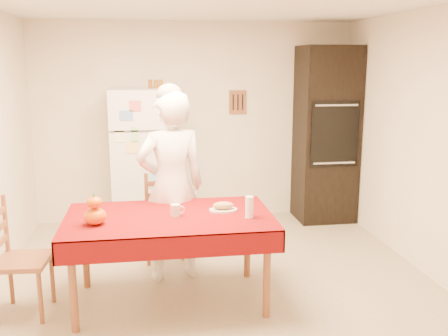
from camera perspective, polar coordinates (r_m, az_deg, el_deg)
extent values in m
plane|color=tan|center=(4.57, -0.35, -13.98)|extent=(4.50, 4.50, 0.00)
cube|color=#F3E4CC|center=(6.38, -3.35, 5.24)|extent=(4.00, 0.02, 2.50)
cube|color=#F3E4CC|center=(2.05, 9.00, -9.68)|extent=(4.00, 0.02, 2.50)
cube|color=#F3E4CC|center=(4.88, 23.56, 2.15)|extent=(0.02, 4.50, 2.50)
cube|color=brown|center=(6.42, 1.57, 7.54)|extent=(0.22, 0.02, 0.30)
cube|color=white|center=(6.05, -9.10, 0.90)|extent=(0.75, 0.70, 1.70)
cube|color=silver|center=(5.60, -6.61, 6.29)|extent=(0.03, 0.03, 0.25)
cube|color=silver|center=(5.72, -6.43, -1.20)|extent=(0.03, 0.03, 0.60)
cube|color=black|center=(6.45, 11.54, 3.75)|extent=(0.70, 0.60, 2.20)
cube|color=black|center=(6.16, 12.55, 3.79)|extent=(0.59, 0.02, 0.80)
cylinder|color=brown|center=(3.98, -16.88, -13.01)|extent=(0.06, 0.06, 0.71)
cylinder|color=brown|center=(4.69, -15.58, -9.01)|extent=(0.06, 0.06, 0.71)
cylinder|color=brown|center=(4.03, 4.92, -12.13)|extent=(0.06, 0.06, 0.71)
cylinder|color=brown|center=(4.74, 2.68, -8.34)|extent=(0.06, 0.06, 0.71)
cube|color=brown|center=(4.16, -6.28, -5.85)|extent=(1.60, 0.90, 0.04)
cube|color=#610705|center=(4.15, -6.29, -5.51)|extent=(1.70, 1.00, 0.01)
cylinder|color=brown|center=(4.78, -7.70, -10.06)|extent=(0.04, 0.04, 0.43)
cylinder|color=brown|center=(5.09, -8.67, -8.69)|extent=(0.04, 0.04, 0.43)
cylinder|color=brown|center=(4.87, -3.54, -9.53)|extent=(0.04, 0.04, 0.43)
cylinder|color=brown|center=(5.17, -4.75, -8.23)|extent=(0.04, 0.04, 0.43)
cube|color=brown|center=(4.89, -6.22, -6.54)|extent=(0.50, 0.49, 0.04)
cube|color=brown|center=(4.98, -6.83, -3.23)|extent=(0.36, 0.11, 0.50)
cylinder|color=brown|center=(4.23, -20.25, -13.76)|extent=(0.04, 0.04, 0.43)
cylinder|color=brown|center=(4.55, -19.02, -11.83)|extent=(0.04, 0.04, 0.43)
cylinder|color=brown|center=(4.64, -23.17, -11.65)|extent=(0.04, 0.04, 0.43)
cube|color=brown|center=(4.34, -22.03, -9.83)|extent=(0.43, 0.45, 0.04)
imported|color=white|center=(4.60, -6.03, -2.16)|extent=(0.71, 0.54, 1.76)
cylinder|color=silver|center=(4.12, -5.59, -4.83)|extent=(0.08, 0.08, 0.10)
ellipsoid|color=#DE4105|center=(4.02, -14.52, -5.36)|extent=(0.18, 0.18, 0.13)
ellipsoid|color=#CF5B04|center=(3.99, -14.61, -3.82)|extent=(0.12, 0.12, 0.09)
cylinder|color=white|center=(4.06, 2.92, -4.46)|extent=(0.07, 0.07, 0.18)
cylinder|color=silver|center=(4.25, -0.08, -4.82)|extent=(0.24, 0.24, 0.02)
ellipsoid|color=tan|center=(4.24, -0.08, -4.30)|extent=(0.18, 0.10, 0.06)
cylinder|color=brown|center=(5.99, -8.41, 9.49)|extent=(0.05, 0.05, 0.10)
cylinder|color=#92551A|center=(6.00, -7.78, 9.51)|extent=(0.05, 0.05, 0.10)
cylinder|color=#8F601A|center=(6.00, -7.23, 9.53)|extent=(0.05, 0.05, 0.10)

